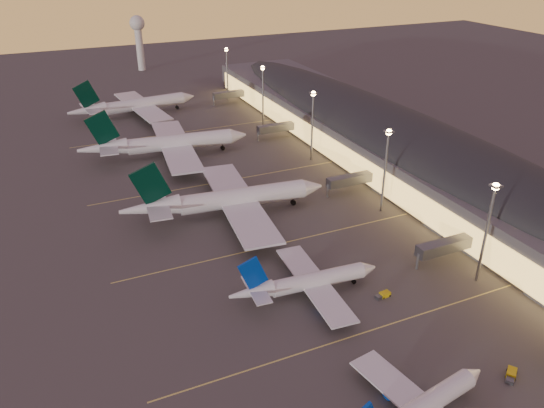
{
  "coord_description": "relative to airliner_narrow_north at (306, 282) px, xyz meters",
  "views": [
    {
      "loc": [
        -52.7,
        -76.41,
        74.31
      ],
      "look_at": [
        2.0,
        45.0,
        7.0
      ],
      "focal_mm": 35.0,
      "sensor_mm": 36.0,
      "label": 1
    }
  ],
  "objects": [
    {
      "name": "radar_tower",
      "position": [
        14.4,
        248.06,
        18.5
      ],
      "size": [
        9.0,
        9.0,
        32.5
      ],
      "color": "silver",
      "rests_on": "ground"
    },
    {
      "name": "baggage_tug_c",
      "position": [
        15.97,
        -8.21,
        -2.87
      ],
      "size": [
        3.84,
        1.91,
        1.11
      ],
      "rotation": [
        0.0,
        0.0,
        0.1
      ],
      "color": "gold",
      "rests_on": "ground"
    },
    {
      "name": "terminal_building",
      "position": [
        66.23,
        60.52,
        5.41
      ],
      "size": [
        56.35,
        255.0,
        17.46
      ],
      "color": "#4B4B50",
      "rests_on": "ground"
    },
    {
      "name": "airliner_wide_far",
      "position": [
        -8.27,
        154.99,
        1.53
      ],
      "size": [
        59.47,
        54.55,
        19.02
      ],
      "rotation": [
        0.0,
        0.0,
        0.12
      ],
      "color": "silver",
      "rests_on": "ground"
    },
    {
      "name": "airliner_wide_near",
      "position": [
        -3.16,
        44.72,
        1.67
      ],
      "size": [
        61.18,
        56.05,
        19.57
      ],
      "rotation": [
        0.0,
        0.0,
        -0.1
      ],
      "color": "silver",
      "rests_on": "ground"
    },
    {
      "name": "light_masts",
      "position": [
        40.4,
        53.06,
        14.18
      ],
      "size": [
        2.2,
        217.2,
        25.9
      ],
      "color": "gray",
      "rests_on": "ground"
    },
    {
      "name": "airliner_narrow_north",
      "position": [
        0.0,
        0.0,
        0.0
      ],
      "size": [
        36.52,
        32.68,
        13.04
      ],
      "rotation": [
        0.0,
        0.0,
        -0.07
      ],
      "color": "silver",
      "rests_on": "ground"
    },
    {
      "name": "airliner_wide_mid",
      "position": [
        -7.79,
        98.46,
        1.79
      ],
      "size": [
        62.64,
        57.39,
        20.04
      ],
      "rotation": [
        0.0,
        0.0,
        -0.11
      ],
      "color": "silver",
      "rests_on": "ground"
    },
    {
      "name": "ground",
      "position": [
        4.4,
        -11.94,
        -3.37
      ],
      "size": [
        700.0,
        700.0,
        0.0
      ],
      "primitive_type": "plane",
      "color": "#454340"
    },
    {
      "name": "baggage_tug_b",
      "position": [
        23.39,
        -38.99,
        -2.82
      ],
      "size": [
        4.19,
        3.69,
        1.21
      ],
      "rotation": [
        0.0,
        0.0,
        0.64
      ],
      "color": "gold",
      "rests_on": "ground"
    },
    {
      "name": "lane_markings",
      "position": [
        4.4,
        28.06,
        -3.36
      ],
      "size": [
        90.0,
        180.36,
        0.0
      ],
      "color": "#D8C659",
      "rests_on": "ground"
    }
  ]
}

